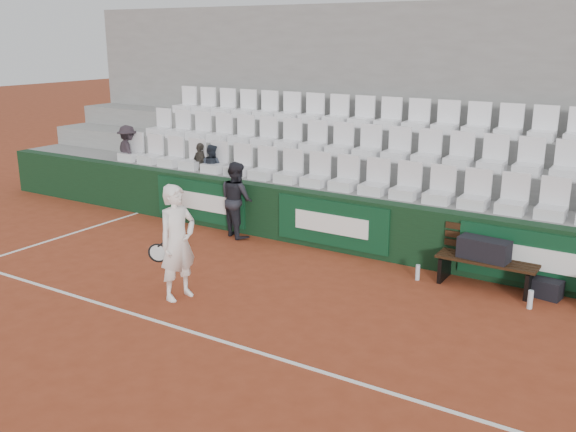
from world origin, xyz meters
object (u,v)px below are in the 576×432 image
object	(u,v)px
ball_kid	(237,199)
spectator_a	(127,133)
water_bottle_near	(418,272)
sports_bag_ground	(546,288)
tennis_player	(178,242)
water_bottle_far	(530,300)
spectator_b	(200,146)
sports_bag_left	(484,249)
bench_left	(486,273)
spectator_c	(211,147)

from	to	relation	value
ball_kid	spectator_a	distance (m)	3.85
water_bottle_near	ball_kid	world-z (taller)	ball_kid
sports_bag_ground	water_bottle_near	bearing A→B (deg)	-169.51
tennis_player	spectator_a	world-z (taller)	spectator_a
water_bottle_far	spectator_b	xyz separation A→B (m)	(-7.08, 1.37, 1.37)
sports_bag_left	water_bottle_far	size ratio (longest dim) A/B	2.78
sports_bag_ground	sports_bag_left	bearing A→B (deg)	-173.66
sports_bag_ground	spectator_b	bearing A→B (deg)	173.47
tennis_player	spectator_a	size ratio (longest dim) A/B	1.39
bench_left	ball_kid	bearing A→B (deg)	178.81
water_bottle_near	spectator_b	world-z (taller)	spectator_b
sports_bag_left	spectator_a	bearing A→B (deg)	173.71
water_bottle_near	ball_kid	distance (m)	3.86
bench_left	tennis_player	world-z (taller)	tennis_player
water_bottle_near	bench_left	bearing A→B (deg)	14.58
tennis_player	spectator_c	bearing A→B (deg)	122.02
sports_bag_left	spectator_a	world-z (taller)	spectator_a
water_bottle_far	spectator_a	size ratio (longest dim) A/B	0.22
bench_left	sports_bag_ground	xyz separation A→B (m)	(0.86, 0.09, -0.09)
sports_bag_ground	spectator_a	distance (m)	9.46
tennis_player	ball_kid	world-z (taller)	tennis_player
water_bottle_near	spectator_b	distance (m)	5.62
water_bottle_far	tennis_player	size ratio (longest dim) A/B	0.16
sports_bag_left	water_bottle_near	world-z (taller)	sports_bag_left
bench_left	sports_bag_left	xyz separation A→B (m)	(-0.06, -0.02, 0.39)
sports_bag_left	water_bottle_far	xyz separation A→B (m)	(0.82, -0.45, -0.48)
sports_bag_ground	spectator_b	size ratio (longest dim) A/B	0.44
bench_left	sports_bag_ground	size ratio (longest dim) A/B	3.32
water_bottle_far	spectator_b	distance (m)	7.34
spectator_a	spectator_c	world-z (taller)	spectator_a
sports_bag_left	spectator_a	distance (m)	8.50
sports_bag_ground	water_bottle_far	world-z (taller)	sports_bag_ground
tennis_player	spectator_c	size ratio (longest dim) A/B	1.69
tennis_player	spectator_b	distance (m)	4.57
spectator_a	spectator_c	bearing A→B (deg)	-156.18
bench_left	water_bottle_far	distance (m)	0.90
ball_kid	spectator_b	world-z (taller)	spectator_b
sports_bag_ground	tennis_player	world-z (taller)	tennis_player
sports_bag_left	water_bottle_far	bearing A→B (deg)	-28.89
bench_left	water_bottle_far	world-z (taller)	bench_left
water_bottle_near	sports_bag_left	bearing A→B (deg)	14.47
water_bottle_near	water_bottle_far	world-z (taller)	water_bottle_far
sports_bag_ground	spectator_c	size ratio (longest dim) A/B	0.45
sports_bag_left	ball_kid	bearing A→B (deg)	178.59
bench_left	tennis_player	xyz separation A→B (m)	(-3.71, -2.79, 0.63)
spectator_b	spectator_c	world-z (taller)	spectator_b
ball_kid	spectator_c	size ratio (longest dim) A/B	1.44
sports_bag_left	spectator_c	bearing A→B (deg)	171.20
sports_bag_left	tennis_player	xyz separation A→B (m)	(-3.65, -2.77, 0.24)
ball_kid	spectator_c	distance (m)	1.67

